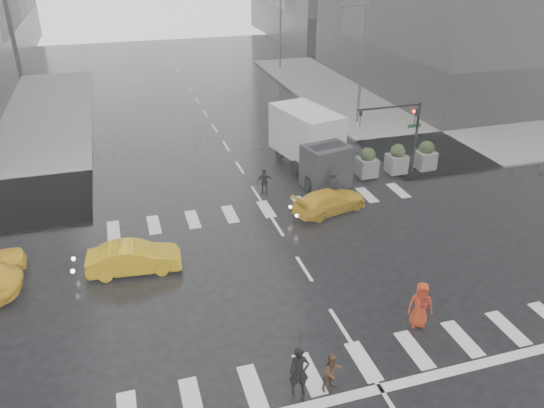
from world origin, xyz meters
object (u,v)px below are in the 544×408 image
object	(u,v)px
traffic_signal_pole	(403,125)
box_truck	(311,142)
taxi_mid	(134,258)
pedestrian_brown	(332,372)
pedestrian_orange	(421,305)

from	to	relation	value
traffic_signal_pole	box_truck	size ratio (longest dim) A/B	0.65
taxi_mid	box_truck	bearing A→B (deg)	-49.33
taxi_mid	traffic_signal_pole	bearing A→B (deg)	-64.77
traffic_signal_pole	pedestrian_brown	size ratio (longest dim) A/B	3.17
pedestrian_brown	box_truck	world-z (taller)	box_truck
pedestrian_brown	box_truck	xyz separation A→B (m)	(5.62, 16.93, 1.26)
pedestrian_brown	taxi_mid	xyz separation A→B (m)	(-5.65, 8.83, -0.05)
pedestrian_brown	pedestrian_orange	size ratio (longest dim) A/B	0.75
pedestrian_brown	box_truck	size ratio (longest dim) A/B	0.20
traffic_signal_pole	pedestrian_orange	bearing A→B (deg)	-115.70
traffic_signal_pole	box_truck	world-z (taller)	traffic_signal_pole
traffic_signal_pole	pedestrian_brown	bearing A→B (deg)	-125.45
taxi_mid	box_truck	world-z (taller)	box_truck
pedestrian_brown	traffic_signal_pole	bearing A→B (deg)	41.08
traffic_signal_pole	taxi_mid	world-z (taller)	traffic_signal_pole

